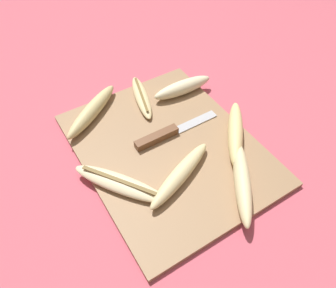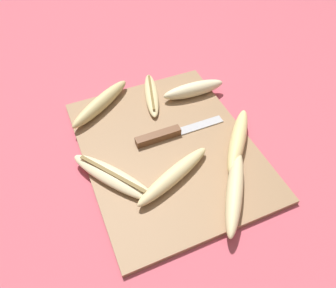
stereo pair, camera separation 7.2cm
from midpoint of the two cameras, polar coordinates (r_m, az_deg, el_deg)
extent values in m
plane|color=#C65160|center=(0.74, -2.79, -1.28)|extent=(4.00, 4.00, 0.00)
cube|color=#997551|center=(0.73, -2.81, -0.98)|extent=(0.46, 0.36, 0.01)
cube|color=brown|center=(0.74, -4.79, 0.98)|extent=(0.02, 0.11, 0.02)
cube|color=#B7BABF|center=(0.78, 2.24, 3.74)|extent=(0.02, 0.11, 0.00)
ellipsoid|color=beige|center=(0.66, 9.75, -6.59)|extent=(0.19, 0.14, 0.04)
ellipsoid|color=#DBC684|center=(0.81, -15.62, 5.48)|extent=(0.14, 0.18, 0.04)
ellipsoid|color=beige|center=(0.67, -11.57, -6.95)|extent=(0.19, 0.15, 0.02)
cube|color=olive|center=(0.66, -11.73, -6.36)|extent=(0.14, 0.10, 0.00)
ellipsoid|color=beige|center=(0.85, 0.10, 9.71)|extent=(0.04, 0.16, 0.04)
ellipsoid|color=#EDD689|center=(0.74, 8.95, 1.89)|extent=(0.17, 0.15, 0.04)
ellipsoid|color=beige|center=(0.66, -0.97, -5.49)|extent=(0.11, 0.19, 0.03)
ellipsoid|color=beige|center=(0.84, -7.11, 8.01)|extent=(0.17, 0.08, 0.02)
cube|color=brown|center=(0.83, -7.18, 8.53)|extent=(0.13, 0.04, 0.00)
camera|label=1|loc=(0.04, -92.87, -3.32)|focal=35.00mm
camera|label=2|loc=(0.04, 87.13, 3.32)|focal=35.00mm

